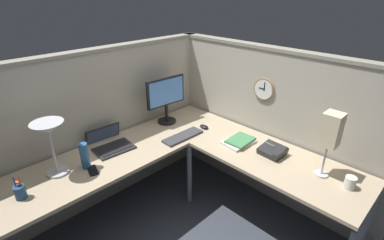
{
  "coord_description": "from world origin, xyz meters",
  "views": [
    {
      "loc": [
        -1.51,
        -1.55,
        2.09
      ],
      "look_at": [
        0.19,
        0.15,
        0.95
      ],
      "focal_mm": 26.77,
      "sensor_mm": 36.0,
      "label": 1
    }
  ],
  "objects_px": {
    "computer_mouse": "(204,127)",
    "desk_lamp_dome": "(49,132)",
    "keyboard": "(183,136)",
    "pen_cup": "(20,192)",
    "wall_clock": "(264,89)",
    "cell_phone": "(93,170)",
    "office_phone": "(273,151)",
    "thermos_flask": "(85,156)",
    "book_stack": "(239,141)",
    "coffee_mug": "(350,183)",
    "laptop": "(109,143)",
    "monitor": "(166,97)",
    "desk_lamp_paper": "(331,132)"
  },
  "relations": [
    {
      "from": "computer_mouse",
      "to": "desk_lamp_dome",
      "type": "relative_size",
      "value": 0.23
    },
    {
      "from": "keyboard",
      "to": "desk_lamp_dome",
      "type": "bearing_deg",
      "value": 166.83
    },
    {
      "from": "pen_cup",
      "to": "wall_clock",
      "type": "relative_size",
      "value": 0.82
    },
    {
      "from": "keyboard",
      "to": "computer_mouse",
      "type": "height_order",
      "value": "computer_mouse"
    },
    {
      "from": "desk_lamp_dome",
      "to": "cell_phone",
      "type": "distance_m",
      "value": 0.45
    },
    {
      "from": "desk_lamp_dome",
      "to": "wall_clock",
      "type": "relative_size",
      "value": 2.02
    },
    {
      "from": "cell_phone",
      "to": "office_phone",
      "type": "relative_size",
      "value": 0.67
    },
    {
      "from": "thermos_flask",
      "to": "book_stack",
      "type": "xyz_separation_m",
      "value": [
        1.2,
        -0.65,
        -0.09
      ]
    },
    {
      "from": "coffee_mug",
      "to": "keyboard",
      "type": "bearing_deg",
      "value": 103.18
    },
    {
      "from": "laptop",
      "to": "thermos_flask",
      "type": "distance_m",
      "value": 0.38
    },
    {
      "from": "wall_clock",
      "to": "book_stack",
      "type": "bearing_deg",
      "value": -179.72
    },
    {
      "from": "monitor",
      "to": "laptop",
      "type": "height_order",
      "value": "monitor"
    },
    {
      "from": "thermos_flask",
      "to": "desk_lamp_paper",
      "type": "height_order",
      "value": "desk_lamp_paper"
    },
    {
      "from": "coffee_mug",
      "to": "wall_clock",
      "type": "height_order",
      "value": "wall_clock"
    },
    {
      "from": "cell_phone",
      "to": "book_stack",
      "type": "relative_size",
      "value": 0.48
    },
    {
      "from": "desk_lamp_paper",
      "to": "keyboard",
      "type": "bearing_deg",
      "value": 106.3
    },
    {
      "from": "desk_lamp_dome",
      "to": "thermos_flask",
      "type": "relative_size",
      "value": 2.02
    },
    {
      "from": "laptop",
      "to": "book_stack",
      "type": "height_order",
      "value": "laptop"
    },
    {
      "from": "keyboard",
      "to": "office_phone",
      "type": "distance_m",
      "value": 0.86
    },
    {
      "from": "desk_lamp_paper",
      "to": "cell_phone",
      "type": "bearing_deg",
      "value": 133.5
    },
    {
      "from": "computer_mouse",
      "to": "pen_cup",
      "type": "xyz_separation_m",
      "value": [
        -1.7,
        0.17,
        0.04
      ]
    },
    {
      "from": "keyboard",
      "to": "computer_mouse",
      "type": "bearing_deg",
      "value": -1.39
    },
    {
      "from": "keyboard",
      "to": "computer_mouse",
      "type": "relative_size",
      "value": 4.13
    },
    {
      "from": "laptop",
      "to": "pen_cup",
      "type": "height_order",
      "value": "pen_cup"
    },
    {
      "from": "laptop",
      "to": "desk_lamp_dome",
      "type": "xyz_separation_m",
      "value": [
        -0.51,
        -0.1,
        0.34
      ]
    },
    {
      "from": "pen_cup",
      "to": "laptop",
      "type": "bearing_deg",
      "value": 14.8
    },
    {
      "from": "laptop",
      "to": "book_stack",
      "type": "distance_m",
      "value": 1.22
    },
    {
      "from": "thermos_flask",
      "to": "book_stack",
      "type": "distance_m",
      "value": 1.37
    },
    {
      "from": "computer_mouse",
      "to": "coffee_mug",
      "type": "distance_m",
      "value": 1.42
    },
    {
      "from": "keyboard",
      "to": "cell_phone",
      "type": "xyz_separation_m",
      "value": [
        -0.9,
        0.11,
        -0.01
      ]
    },
    {
      "from": "pen_cup",
      "to": "office_phone",
      "type": "relative_size",
      "value": 0.83
    },
    {
      "from": "pen_cup",
      "to": "book_stack",
      "type": "relative_size",
      "value": 0.6
    },
    {
      "from": "laptop",
      "to": "office_phone",
      "type": "relative_size",
      "value": 1.88
    },
    {
      "from": "pen_cup",
      "to": "wall_clock",
      "type": "xyz_separation_m",
      "value": [
        2.05,
        -0.62,
        0.4
      ]
    },
    {
      "from": "wall_clock",
      "to": "laptop",
      "type": "bearing_deg",
      "value": 145.92
    },
    {
      "from": "computer_mouse",
      "to": "book_stack",
      "type": "xyz_separation_m",
      "value": [
        0.0,
        -0.45,
        0.0
      ]
    },
    {
      "from": "computer_mouse",
      "to": "office_phone",
      "type": "bearing_deg",
      "value": -86.49
    },
    {
      "from": "laptop",
      "to": "cell_phone",
      "type": "height_order",
      "value": "laptop"
    },
    {
      "from": "coffee_mug",
      "to": "monitor",
      "type": "bearing_deg",
      "value": 96.81
    },
    {
      "from": "thermos_flask",
      "to": "desk_lamp_paper",
      "type": "relative_size",
      "value": 0.42
    },
    {
      "from": "laptop",
      "to": "wall_clock",
      "type": "height_order",
      "value": "wall_clock"
    },
    {
      "from": "laptop",
      "to": "book_stack",
      "type": "xyz_separation_m",
      "value": [
        0.89,
        -0.84,
        -0.0
      ]
    },
    {
      "from": "wall_clock",
      "to": "thermos_flask",
      "type": "bearing_deg",
      "value": 157.24
    },
    {
      "from": "pen_cup",
      "to": "book_stack",
      "type": "bearing_deg",
      "value": -20.06
    },
    {
      "from": "desk_lamp_dome",
      "to": "coffee_mug",
      "type": "relative_size",
      "value": 4.64
    },
    {
      "from": "cell_phone",
      "to": "book_stack",
      "type": "xyz_separation_m",
      "value": [
        1.19,
        -0.57,
        0.02
      ]
    },
    {
      "from": "monitor",
      "to": "book_stack",
      "type": "distance_m",
      "value": 0.9
    },
    {
      "from": "keyboard",
      "to": "wall_clock",
      "type": "height_order",
      "value": "wall_clock"
    },
    {
      "from": "thermos_flask",
      "to": "pen_cup",
      "type": "bearing_deg",
      "value": -176.43
    },
    {
      "from": "laptop",
      "to": "computer_mouse",
      "type": "height_order",
      "value": "laptop"
    }
  ]
}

